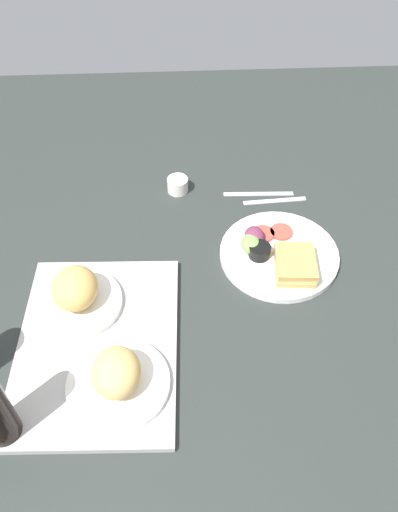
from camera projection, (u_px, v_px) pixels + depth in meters
ground_plane at (212, 277)px, 124.19cm from camera, size 190.00×150.00×3.00cm
serving_tray at (98, 345)px, 108.86cm from camera, size 46.13×34.55×1.60cm
bread_plate_near at (117, 377)px, 99.36cm from camera, size 20.20×20.20×8.82cm
bread_plate_far at (76, 294)px, 112.44cm from camera, size 19.70×19.70×9.13cm
plate_with_salad at (278, 254)px, 124.86cm from camera, size 28.62×28.62×5.40cm
espresso_cup at (178, 185)px, 141.48cm from camera, size 5.60×5.60×4.00cm
fork at (275, 201)px, 139.84cm from camera, size 2.42×17.05×0.50cm
knife at (258, 194)px, 141.71cm from camera, size 2.06×19.04×0.50cm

